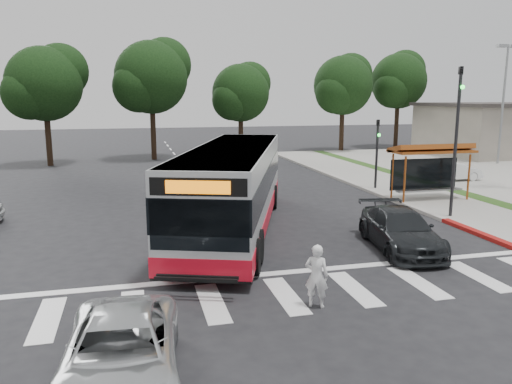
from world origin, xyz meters
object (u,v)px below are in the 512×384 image
object	(u,v)px
dark_sedan	(400,230)
silver_suv_south	(121,354)
pedestrian	(317,276)
transit_bus	(233,189)

from	to	relation	value
dark_sedan	silver_suv_south	xyz separation A→B (m)	(-9.34, -6.35, -0.06)
pedestrian	silver_suv_south	distance (m)	5.35
pedestrian	silver_suv_south	bearing A→B (deg)	58.11
pedestrian	silver_suv_south	size ratio (longest dim) A/B	0.36
silver_suv_south	transit_bus	bearing A→B (deg)	71.86
silver_suv_south	dark_sedan	bearing A→B (deg)	38.39
pedestrian	dark_sedan	bearing A→B (deg)	-108.99
transit_bus	silver_suv_south	bearing A→B (deg)	-92.80
pedestrian	transit_bus	bearing A→B (deg)	-55.04
pedestrian	silver_suv_south	world-z (taller)	pedestrian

